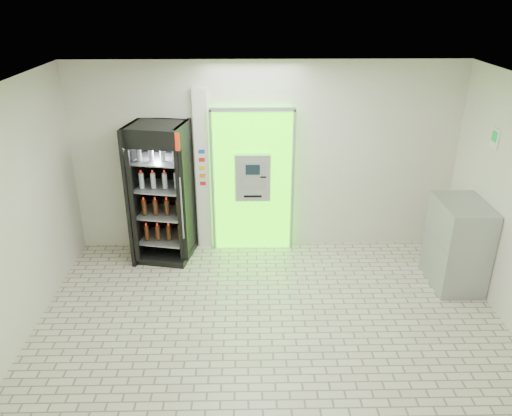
{
  "coord_description": "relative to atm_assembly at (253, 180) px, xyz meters",
  "views": [
    {
      "loc": [
        -0.29,
        -4.92,
        3.95
      ],
      "look_at": [
        -0.17,
        1.2,
        1.23
      ],
      "focal_mm": 35.0,
      "sensor_mm": 36.0,
      "label": 1
    }
  ],
  "objects": [
    {
      "name": "pillar",
      "position": [
        -0.78,
        0.04,
        0.13
      ],
      "size": [
        0.22,
        0.11,
        2.6
      ],
      "color": "silver",
      "rests_on": "ground"
    },
    {
      "name": "exit_sign",
      "position": [
        3.19,
        -1.01,
        0.95
      ],
      "size": [
        0.02,
        0.22,
        0.26
      ],
      "color": "white",
      "rests_on": "room_shell"
    },
    {
      "name": "ground",
      "position": [
        0.2,
        -2.41,
        -1.17
      ],
      "size": [
        6.0,
        6.0,
        0.0
      ],
      "primitive_type": "plane",
      "color": "beige",
      "rests_on": "ground"
    },
    {
      "name": "steel_cabinet",
      "position": [
        2.88,
        -1.17,
        -0.54
      ],
      "size": [
        0.64,
        0.95,
        1.26
      ],
      "rotation": [
        0.0,
        0.0,
        -0.01
      ],
      "color": "#979A9E",
      "rests_on": "ground"
    },
    {
      "name": "room_shell",
      "position": [
        0.2,
        -2.41,
        0.67
      ],
      "size": [
        6.0,
        6.0,
        6.0
      ],
      "color": "silver",
      "rests_on": "ground"
    },
    {
      "name": "atm_assembly",
      "position": [
        0.0,
        0.0,
        0.0
      ],
      "size": [
        1.3,
        0.24,
        2.33
      ],
      "color": "#33E902",
      "rests_on": "ground"
    },
    {
      "name": "beverage_cooler",
      "position": [
        -1.39,
        -0.27,
        -0.14
      ],
      "size": [
        0.94,
        0.89,
        2.15
      ],
      "rotation": [
        0.0,
        0.0,
        -0.2
      ],
      "color": "black",
      "rests_on": "ground"
    }
  ]
}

